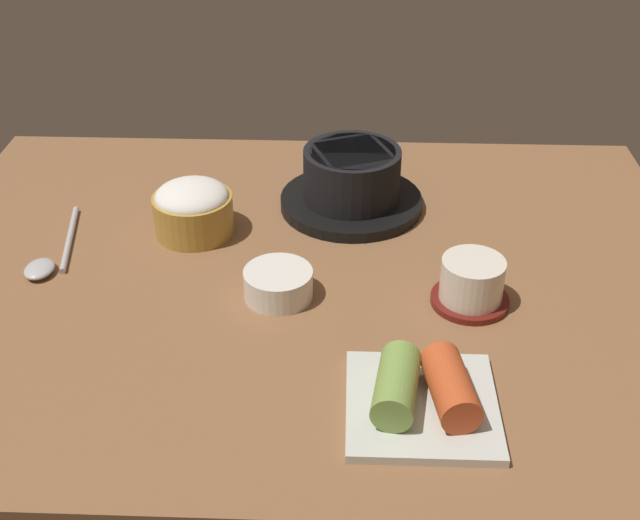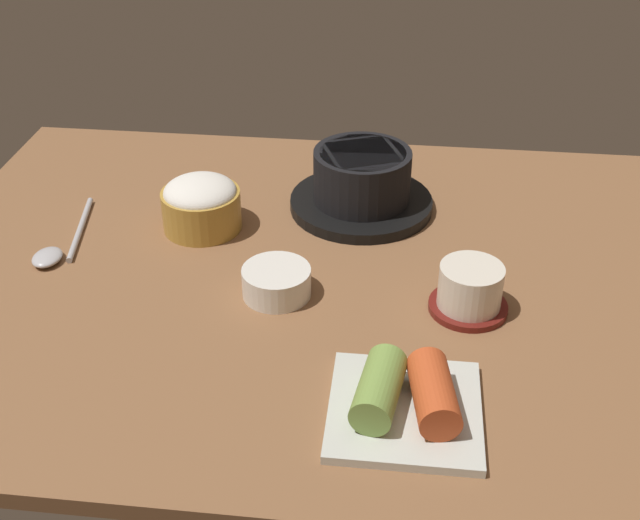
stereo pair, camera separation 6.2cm
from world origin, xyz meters
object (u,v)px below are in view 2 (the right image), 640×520
(tea_cup_with_saucer, at_px, (470,289))
(rice_bowl, at_px, (201,203))
(kimchi_plate, at_px, (406,399))
(stone_pot, at_px, (362,183))
(spoon, at_px, (58,248))
(banchan_cup_center, at_px, (277,281))

(tea_cup_with_saucer, bearing_deg, rice_bowl, 157.16)
(rice_bowl, height_order, kimchi_plate, rice_bowl)
(tea_cup_with_saucer, relative_size, kimchi_plate, 0.61)
(stone_pot, height_order, spoon, stone_pot)
(kimchi_plate, bearing_deg, banchan_cup_center, 130.09)
(stone_pot, bearing_deg, spoon, -157.37)
(tea_cup_with_saucer, distance_m, spoon, 0.52)
(kimchi_plate, distance_m, spoon, 0.51)
(stone_pot, xyz_separation_m, banchan_cup_center, (-0.08, -0.22, -0.02))
(stone_pot, bearing_deg, tea_cup_with_saucer, -57.91)
(banchan_cup_center, xyz_separation_m, kimchi_plate, (0.16, -0.19, 0.00))
(rice_bowl, height_order, tea_cup_with_saucer, rice_bowl)
(banchan_cup_center, height_order, spoon, banchan_cup_center)
(stone_pot, relative_size, tea_cup_with_saucer, 2.17)
(kimchi_plate, xyz_separation_m, spoon, (-0.45, 0.25, -0.01))
(stone_pot, relative_size, banchan_cup_center, 2.43)
(banchan_cup_center, distance_m, spoon, 0.30)
(tea_cup_with_saucer, height_order, kimchi_plate, tea_cup_with_saucer)
(stone_pot, xyz_separation_m, kimchi_plate, (0.07, -0.40, -0.02))
(tea_cup_with_saucer, bearing_deg, spoon, 172.80)
(banchan_cup_center, xyz_separation_m, spoon, (-0.29, 0.06, -0.01))
(rice_bowl, height_order, banchan_cup_center, rice_bowl)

